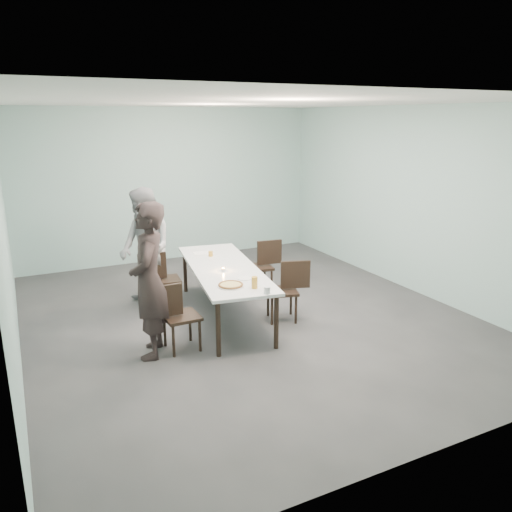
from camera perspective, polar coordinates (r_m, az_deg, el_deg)
name	(u,v)px	position (r m, az deg, el deg)	size (l,w,h in m)	color
ground	(246,316)	(7.35, -1.15, -6.90)	(7.00, 7.00, 0.00)	#333335
room_shell	(245,177)	(6.83, -1.24, 8.98)	(6.02, 7.02, 3.01)	#96BDB9
table	(224,271)	(7.14, -3.69, -1.69)	(1.30, 2.71, 0.75)	white
chair_near_left	(175,312)	(6.23, -9.25, -6.38)	(0.62, 0.43, 0.87)	black
chair_far_left	(160,276)	(7.65, -10.89, -2.26)	(0.63, 0.47, 0.87)	black
chair_near_right	(288,286)	(7.09, 3.63, -3.46)	(0.65, 0.53, 0.87)	black
chair_far_right	(263,263)	(8.20, 0.81, -0.76)	(0.63, 0.47, 0.87)	black
diner_near	(149,281)	(6.03, -12.11, -2.80)	(0.69, 0.45, 1.89)	black
diner_far	(145,249)	(7.60, -12.53, 0.77)	(0.89, 0.69, 1.83)	gray
pizza	(231,285)	(6.31, -2.91, -3.33)	(0.34, 0.34, 0.04)	white
side_plate	(244,279)	(6.59, -1.36, -2.59)	(0.18, 0.18, 0.01)	white
beer_glass	(255,283)	(6.21, -0.17, -3.05)	(0.08, 0.08, 0.15)	gold
water_tumbler	(267,290)	(6.04, 1.28, -3.92)	(0.08, 0.08, 0.09)	silver
tealight	(223,270)	(6.93, -3.77, -1.56)	(0.06, 0.06, 0.05)	silver
amber_tumbler	(211,254)	(7.67, -5.21, 0.26)	(0.07, 0.07, 0.08)	gold
menu	(203,253)	(7.86, -6.04, 0.34)	(0.30, 0.22, 0.01)	silver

